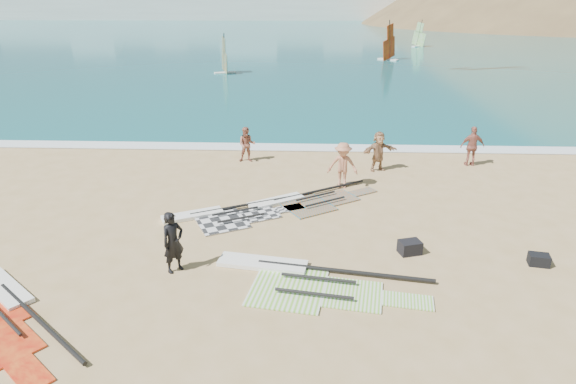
{
  "coord_description": "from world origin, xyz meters",
  "views": [
    {
      "loc": [
        -0.86,
        -10.85,
        7.07
      ],
      "look_at": [
        -1.48,
        4.0,
        1.0
      ],
      "focal_mm": 30.0,
      "sensor_mm": 36.0,
      "label": 1
    }
  ],
  "objects_px": {
    "rig_orange": "(305,200)",
    "person_wetsuit": "(173,242)",
    "gear_bag_near": "(410,247)",
    "gear_bag_far": "(539,260)",
    "beachgoer_left": "(247,145)",
    "rig_grey": "(223,215)",
    "rig_green": "(301,278)",
    "beachgoer_right": "(379,151)",
    "beachgoer_mid": "(343,165)",
    "beachgoer_back": "(472,146)",
    "rig_red": "(2,313)"
  },
  "relations": [
    {
      "from": "gear_bag_far",
      "to": "gear_bag_near",
      "type": "bearing_deg",
      "value": 171.62
    },
    {
      "from": "rig_green",
      "to": "person_wetsuit",
      "type": "bearing_deg",
      "value": -175.91
    },
    {
      "from": "rig_green",
      "to": "rig_red",
      "type": "bearing_deg",
      "value": -155.92
    },
    {
      "from": "person_wetsuit",
      "to": "gear_bag_near",
      "type": "bearing_deg",
      "value": -37.2
    },
    {
      "from": "rig_orange",
      "to": "beachgoer_left",
      "type": "relative_size",
      "value": 3.05
    },
    {
      "from": "rig_orange",
      "to": "beachgoer_back",
      "type": "distance_m",
      "value": 8.64
    },
    {
      "from": "beachgoer_right",
      "to": "rig_red",
      "type": "bearing_deg",
      "value": -155.43
    },
    {
      "from": "beachgoer_left",
      "to": "rig_orange",
      "type": "bearing_deg",
      "value": -62.65
    },
    {
      "from": "rig_grey",
      "to": "gear_bag_near",
      "type": "bearing_deg",
      "value": -47.94
    },
    {
      "from": "beachgoer_mid",
      "to": "rig_grey",
      "type": "bearing_deg",
      "value": -138.59
    },
    {
      "from": "rig_orange",
      "to": "beachgoer_right",
      "type": "xyz_separation_m",
      "value": [
        3.12,
        3.59,
        0.82
      ]
    },
    {
      "from": "rig_green",
      "to": "gear_bag_far",
      "type": "bearing_deg",
      "value": 18.43
    },
    {
      "from": "rig_grey",
      "to": "rig_orange",
      "type": "distance_m",
      "value": 3.16
    },
    {
      "from": "gear_bag_near",
      "to": "beachgoer_mid",
      "type": "distance_m",
      "value": 5.56
    },
    {
      "from": "rig_orange",
      "to": "person_wetsuit",
      "type": "relative_size",
      "value": 2.81
    },
    {
      "from": "beachgoer_mid",
      "to": "beachgoer_left",
      "type": "bearing_deg",
      "value": 150.28
    },
    {
      "from": "gear_bag_near",
      "to": "beachgoer_mid",
      "type": "height_order",
      "value": "beachgoer_mid"
    },
    {
      "from": "rig_grey",
      "to": "beachgoer_right",
      "type": "height_order",
      "value": "beachgoer_right"
    },
    {
      "from": "rig_orange",
      "to": "gear_bag_near",
      "type": "height_order",
      "value": "gear_bag_near"
    },
    {
      "from": "rig_orange",
      "to": "rig_red",
      "type": "bearing_deg",
      "value": -167.76
    },
    {
      "from": "rig_orange",
      "to": "rig_green",
      "type": "bearing_deg",
      "value": -123.38
    },
    {
      "from": "rig_grey",
      "to": "beachgoer_back",
      "type": "relative_size",
      "value": 2.77
    },
    {
      "from": "rig_red",
      "to": "beachgoer_right",
      "type": "distance_m",
      "value": 14.92
    },
    {
      "from": "gear_bag_near",
      "to": "beachgoer_left",
      "type": "relative_size",
      "value": 0.38
    },
    {
      "from": "rig_green",
      "to": "beachgoer_left",
      "type": "bearing_deg",
      "value": 114.46
    },
    {
      "from": "rig_green",
      "to": "beachgoer_left",
      "type": "height_order",
      "value": "beachgoer_left"
    },
    {
      "from": "beachgoer_left",
      "to": "beachgoer_mid",
      "type": "relative_size",
      "value": 0.88
    },
    {
      "from": "rig_orange",
      "to": "gear_bag_far",
      "type": "height_order",
      "value": "gear_bag_far"
    },
    {
      "from": "beachgoer_left",
      "to": "beachgoer_right",
      "type": "height_order",
      "value": "beachgoer_right"
    },
    {
      "from": "rig_orange",
      "to": "person_wetsuit",
      "type": "bearing_deg",
      "value": -158.13
    },
    {
      "from": "rig_orange",
      "to": "beachgoer_left",
      "type": "xyz_separation_m",
      "value": [
        -2.7,
        4.57,
        0.76
      ]
    },
    {
      "from": "gear_bag_near",
      "to": "gear_bag_far",
      "type": "distance_m",
      "value": 3.56
    },
    {
      "from": "rig_grey",
      "to": "beachgoer_back",
      "type": "bearing_deg",
      "value": 3.24
    },
    {
      "from": "gear_bag_near",
      "to": "beachgoer_back",
      "type": "bearing_deg",
      "value": 62.52
    },
    {
      "from": "rig_red",
      "to": "gear_bag_near",
      "type": "bearing_deg",
      "value": 57.24
    },
    {
      "from": "rig_green",
      "to": "rig_red",
      "type": "distance_m",
      "value": 7.36
    },
    {
      "from": "beachgoer_right",
      "to": "rig_orange",
      "type": "bearing_deg",
      "value": -152.66
    },
    {
      "from": "rig_red",
      "to": "beachgoer_back",
      "type": "xyz_separation_m",
      "value": [
        14.56,
        11.59,
        0.84
      ]
    },
    {
      "from": "beachgoer_mid",
      "to": "beachgoer_back",
      "type": "bearing_deg",
      "value": 32.88
    },
    {
      "from": "rig_orange",
      "to": "beachgoer_back",
      "type": "xyz_separation_m",
      "value": [
        7.37,
        4.43,
        0.85
      ]
    },
    {
      "from": "gear_bag_far",
      "to": "beachgoer_mid",
      "type": "bearing_deg",
      "value": 131.97
    },
    {
      "from": "rig_grey",
      "to": "beachgoer_left",
      "type": "bearing_deg",
      "value": 62.22
    },
    {
      "from": "beachgoer_left",
      "to": "beachgoer_right",
      "type": "relative_size",
      "value": 0.93
    },
    {
      "from": "rig_green",
      "to": "beachgoer_left",
      "type": "relative_size",
      "value": 3.69
    },
    {
      "from": "rig_grey",
      "to": "rig_orange",
      "type": "height_order",
      "value": "same"
    },
    {
      "from": "gear_bag_far",
      "to": "beachgoer_right",
      "type": "height_order",
      "value": "beachgoer_right"
    },
    {
      "from": "gear_bag_far",
      "to": "person_wetsuit",
      "type": "bearing_deg",
      "value": -175.97
    },
    {
      "from": "rig_green",
      "to": "person_wetsuit",
      "type": "height_order",
      "value": "person_wetsuit"
    },
    {
      "from": "rig_orange",
      "to": "rig_grey",
      "type": "bearing_deg",
      "value": 174.47
    },
    {
      "from": "gear_bag_near",
      "to": "gear_bag_far",
      "type": "bearing_deg",
      "value": -8.38
    }
  ]
}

